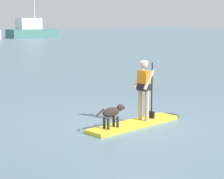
% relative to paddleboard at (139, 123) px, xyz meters
% --- Properties ---
extents(ground_plane, '(400.00, 400.00, 0.00)m').
position_rel_paddleboard_xyz_m(ground_plane, '(-0.23, -0.02, -0.05)').
color(ground_plane, slate).
extents(paddleboard, '(3.41, 1.01, 0.10)m').
position_rel_paddleboard_xyz_m(paddleboard, '(0.00, 0.00, 0.00)').
color(paddleboard, yellow).
rests_on(paddleboard, ground_plane).
extents(person_paddler, '(0.63, 0.51, 1.71)m').
position_rel_paddleboard_xyz_m(person_paddler, '(0.18, 0.02, 1.05)').
color(person_paddler, tan).
rests_on(person_paddler, paddleboard).
extents(dog, '(1.04, 0.28, 0.59)m').
position_rel_paddleboard_xyz_m(dog, '(-1.06, -0.11, 0.45)').
color(dog, '#2D231E').
rests_on(dog, paddleboard).
extents(moored_boat_far_starboard, '(9.75, 3.90, 9.62)m').
position_rel_paddleboard_xyz_m(moored_boat_far_starboard, '(29.18, 63.50, 1.32)').
color(moored_boat_far_starboard, '#3F7266').
rests_on(moored_boat_far_starboard, ground_plane).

